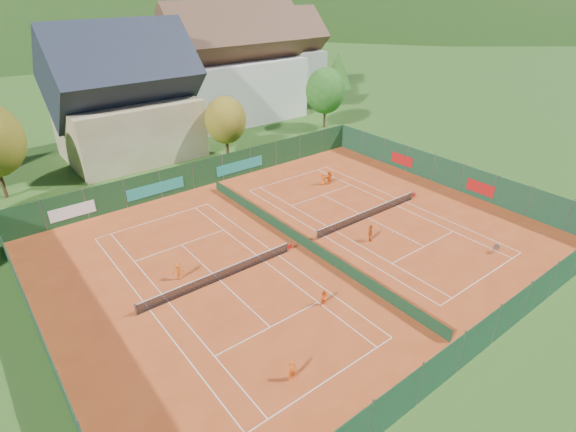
# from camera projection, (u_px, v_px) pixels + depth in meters

# --- Properties ---
(ground) EXTENTS (600.00, 600.00, 0.00)m
(ground) POSITION_uv_depth(u_px,v_px,m) (303.00, 246.00, 37.85)
(ground) COLOR #264D18
(ground) RESTS_ON ground
(clay_pad) EXTENTS (40.00, 32.00, 0.01)m
(clay_pad) POSITION_uv_depth(u_px,v_px,m) (303.00, 246.00, 37.84)
(clay_pad) COLOR #AD3F19
(clay_pad) RESTS_ON ground
(court_markings_left) EXTENTS (11.03, 23.83, 0.00)m
(court_markings_left) POSITION_uv_depth(u_px,v_px,m) (220.00, 280.00, 33.50)
(court_markings_left) COLOR white
(court_markings_left) RESTS_ON ground
(court_markings_right) EXTENTS (11.03, 23.83, 0.00)m
(court_markings_right) POSITION_uv_depth(u_px,v_px,m) (368.00, 218.00, 42.16)
(court_markings_right) COLOR white
(court_markings_right) RESTS_ON ground
(tennis_net_left) EXTENTS (13.30, 0.10, 1.02)m
(tennis_net_left) POSITION_uv_depth(u_px,v_px,m) (221.00, 274.00, 33.35)
(tennis_net_left) COLOR #59595B
(tennis_net_left) RESTS_ON ground
(tennis_net_right) EXTENTS (13.30, 0.10, 1.02)m
(tennis_net_right) POSITION_uv_depth(u_px,v_px,m) (370.00, 213.00, 42.01)
(tennis_net_right) COLOR #59595B
(tennis_net_right) RESTS_ON ground
(court_divider) EXTENTS (0.03, 28.80, 1.00)m
(court_divider) POSITION_uv_depth(u_px,v_px,m) (303.00, 241.00, 37.60)
(court_divider) COLOR #12331D
(court_divider) RESTS_ON ground
(fence_north) EXTENTS (40.00, 0.10, 3.00)m
(fence_north) POSITION_uv_depth(u_px,v_px,m) (204.00, 173.00, 48.02)
(fence_north) COLOR #14371B
(fence_north) RESTS_ON ground
(fence_south) EXTENTS (40.00, 0.04, 3.00)m
(fence_south) POSITION_uv_depth(u_px,v_px,m) (479.00, 339.00, 26.00)
(fence_south) COLOR #153C22
(fence_south) RESTS_ON ground
(fence_west) EXTENTS (0.04, 32.00, 3.00)m
(fence_west) POSITION_uv_depth(u_px,v_px,m) (40.00, 335.00, 26.30)
(fence_west) COLOR #12331D
(fence_west) RESTS_ON ground
(fence_east) EXTENTS (0.09, 32.00, 3.00)m
(fence_east) POSITION_uv_depth(u_px,v_px,m) (446.00, 173.00, 48.00)
(fence_east) COLOR #153C24
(fence_east) RESTS_ON ground
(chalet) EXTENTS (16.20, 12.00, 16.00)m
(chalet) POSITION_uv_depth(u_px,v_px,m) (126.00, 103.00, 53.95)
(chalet) COLOR #C9B98E
(chalet) RESTS_ON ground
(hotel_block_a) EXTENTS (21.60, 11.00, 17.25)m
(hotel_block_a) POSITION_uv_depth(u_px,v_px,m) (234.00, 71.00, 68.06)
(hotel_block_a) COLOR silver
(hotel_block_a) RESTS_ON ground
(hotel_block_b) EXTENTS (17.28, 10.00, 15.50)m
(hotel_block_b) POSITION_uv_depth(u_px,v_px,m) (276.00, 60.00, 81.56)
(hotel_block_b) COLOR silver
(hotel_block_b) RESTS_ON ground
(tree_center) EXTENTS (5.01, 5.01, 7.60)m
(tree_center) POSITION_uv_depth(u_px,v_px,m) (226.00, 120.00, 54.16)
(tree_center) COLOR #422717
(tree_center) RESTS_ON ground
(tree_east_front) EXTENTS (5.72, 5.72, 8.69)m
(tree_east_front) POSITION_uv_depth(u_px,v_px,m) (325.00, 91.00, 64.98)
(tree_east_front) COLOR #422F17
(tree_east_front) RESTS_ON ground
(tree_east_mid) EXTENTS (5.04, 5.04, 9.00)m
(tree_east_mid) POSITION_uv_depth(u_px,v_px,m) (338.00, 70.00, 75.64)
(tree_east_mid) COLOR #4A2E1A
(tree_east_mid) RESTS_ON ground
(tree_east_back) EXTENTS (7.15, 7.15, 10.86)m
(tree_east_back) POSITION_uv_depth(u_px,v_px,m) (271.00, 65.00, 76.55)
(tree_east_back) COLOR #472A19
(tree_east_back) RESTS_ON ground
(mountain_backdrop) EXTENTS (820.00, 530.00, 242.00)m
(mountain_backdrop) POSITION_uv_depth(u_px,v_px,m) (59.00, 105.00, 234.41)
(mountain_backdrop) COLOR black
(mountain_backdrop) RESTS_ON ground
(ball_hopper) EXTENTS (0.34, 0.34, 0.80)m
(ball_hopper) POSITION_uv_depth(u_px,v_px,m) (496.00, 247.00, 36.62)
(ball_hopper) COLOR slate
(ball_hopper) RESTS_ON ground
(loose_ball_0) EXTENTS (0.07, 0.07, 0.07)m
(loose_ball_0) POSITION_uv_depth(u_px,v_px,m) (262.00, 306.00, 30.84)
(loose_ball_0) COLOR #CCD833
(loose_ball_0) RESTS_ON ground
(loose_ball_1) EXTENTS (0.07, 0.07, 0.07)m
(loose_ball_1) POSITION_uv_depth(u_px,v_px,m) (439.00, 257.00, 36.28)
(loose_ball_1) COLOR #CCD833
(loose_ball_1) RESTS_ON ground
(loose_ball_2) EXTENTS (0.07, 0.07, 0.07)m
(loose_ball_2) POSITION_uv_depth(u_px,v_px,m) (266.00, 224.00, 41.10)
(loose_ball_2) COLOR #CCD833
(loose_ball_2) RESTS_ON ground
(loose_ball_3) EXTENTS (0.07, 0.07, 0.07)m
(loose_ball_3) POSITION_uv_depth(u_px,v_px,m) (189.00, 228.00, 40.36)
(loose_ball_3) COLOR #CCD833
(loose_ball_3) RESTS_ON ground
(loose_ball_4) EXTENTS (0.07, 0.07, 0.07)m
(loose_ball_4) POSITION_uv_depth(u_px,v_px,m) (392.00, 232.00, 39.76)
(loose_ball_4) COLOR #CCD833
(loose_ball_4) RESTS_ON ground
(player_left_near) EXTENTS (0.56, 0.39, 1.45)m
(player_left_near) POSITION_uv_depth(u_px,v_px,m) (292.00, 370.00, 24.95)
(player_left_near) COLOR orange
(player_left_near) RESTS_ON ground
(player_left_mid) EXTENTS (0.64, 0.51, 1.25)m
(player_left_mid) POSITION_uv_depth(u_px,v_px,m) (325.00, 298.00, 30.74)
(player_left_mid) COLOR #FD5C16
(player_left_mid) RESTS_ON ground
(player_left_far) EXTENTS (1.06, 0.80, 1.46)m
(player_left_far) POSITION_uv_depth(u_px,v_px,m) (178.00, 271.00, 33.33)
(player_left_far) COLOR #D75713
(player_left_far) RESTS_ON ground
(player_right_near) EXTENTS (0.94, 0.87, 1.55)m
(player_right_near) POSITION_uv_depth(u_px,v_px,m) (370.00, 233.00, 38.16)
(player_right_near) COLOR #CF5412
(player_right_near) RESTS_ON ground
(player_right_far_a) EXTENTS (0.69, 0.47, 1.36)m
(player_right_far_a) POSITION_uv_depth(u_px,v_px,m) (323.00, 179.00, 48.58)
(player_right_far_a) COLOR orange
(player_right_far_a) RESTS_ON ground
(player_right_far_b) EXTENTS (1.45, 0.72, 1.50)m
(player_right_far_b) POSITION_uv_depth(u_px,v_px,m) (329.00, 177.00, 48.78)
(player_right_far_b) COLOR orange
(player_right_far_b) RESTS_ON ground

